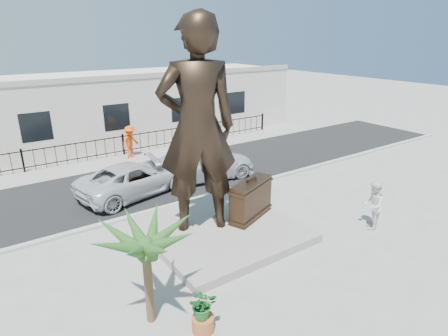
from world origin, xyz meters
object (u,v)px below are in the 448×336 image
object	(u,v)px
suitcase	(251,199)
car_white	(135,178)
statue	(197,128)
tourist	(373,205)

from	to	relation	value
suitcase	car_white	world-z (taller)	suitcase
statue	car_white	distance (m)	5.83
statue	tourist	size ratio (longest dim) A/B	3.95
statue	suitcase	world-z (taller)	statue
suitcase	car_white	bearing A→B (deg)	93.42
statue	tourist	bearing A→B (deg)	169.34
suitcase	car_white	distance (m)	5.91
tourist	car_white	distance (m)	10.18
suitcase	statue	bearing A→B (deg)	142.93
suitcase	tourist	size ratio (longest dim) A/B	1.12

